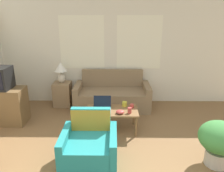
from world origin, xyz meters
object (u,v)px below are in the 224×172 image
couch (112,96)px  coffee_table (112,112)px  laptop (102,107)px  cup_navy (130,110)px  cup_white (125,104)px  table_lamp (61,70)px  snack_bowl (120,112)px  armchair (90,148)px  cup_yellow (132,106)px  potted_plant (220,140)px

couch → coffee_table: size_ratio=1.78×
laptop → cup_navy: laptop is taller
couch → cup_white: couch is taller
table_lamp → snack_bowl: (1.42, -1.43, -0.45)m
laptop → snack_bowl: (0.35, -0.17, -0.02)m
armchair → cup_yellow: armchair is taller
armchair → cup_yellow: bearing=58.1°
snack_bowl → potted_plant: (1.46, -0.88, -0.05)m
laptop → cup_yellow: bearing=10.0°
cup_yellow → snack_bowl: (-0.24, -0.27, -0.01)m
coffee_table → cup_navy: 0.38m
table_lamp → laptop: bearing=-49.8°
armchair → cup_yellow: (0.72, 1.16, 0.21)m
couch → armchair: size_ratio=2.21×
coffee_table → cup_yellow: cup_yellow is taller
couch → snack_bowl: size_ratio=11.69×
coffee_table → armchair: bearing=-107.1°
table_lamp → cup_white: size_ratio=5.21×
couch → cup_yellow: (0.40, -1.05, 0.19)m
cup_navy → snack_bowl: 0.18m
couch → armchair: (-0.32, -2.21, -0.01)m
coffee_table → potted_plant: (1.62, -1.04, 0.04)m
laptop → couch: bearing=80.8°
laptop → coffee_table: bearing=-3.0°
armchair → table_lamp: size_ratio=1.61×
table_lamp → cup_yellow: 2.07m
cup_yellow → cup_white: 0.16m
laptop → cup_navy: (0.53, -0.15, -0.00)m
potted_plant → laptop: bearing=149.8°
cup_yellow → snack_bowl: 0.36m
armchair → couch: bearing=81.8°
coffee_table → laptop: bearing=177.0°
armchair → table_lamp: bearing=112.0°
couch → potted_plant: 2.75m
laptop → armchair: bearing=-97.2°
couch → cup_navy: size_ratio=16.58×
armchair → snack_bowl: bearing=61.5°
coffee_table → snack_bowl: snack_bowl is taller
cup_yellow → cup_white: size_ratio=0.81×
couch → coffee_table: (0.00, -1.17, 0.11)m
armchair → snack_bowl: armchair is taller
table_lamp → cup_yellow: (1.66, -1.16, -0.44)m
coffee_table → potted_plant: size_ratio=1.43×
table_lamp → cup_navy: (1.60, -1.41, -0.43)m
coffee_table → cup_yellow: 0.42m
couch → laptop: 1.19m
laptop → cup_yellow: size_ratio=4.30×
table_lamp → potted_plant: table_lamp is taller
table_lamp → cup_yellow: table_lamp is taller
coffee_table → table_lamp: bearing=134.6°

